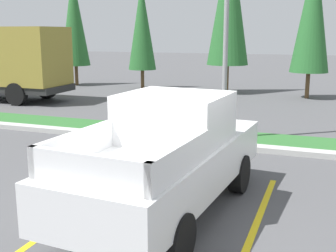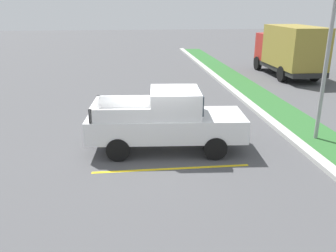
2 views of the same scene
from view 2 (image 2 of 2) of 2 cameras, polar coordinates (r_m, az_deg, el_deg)
name	(u,v)px [view 2 (image 2 of 2)]	position (r m, az deg, el deg)	size (l,w,h in m)	color
ground_plane	(158,152)	(12.05, -1.67, -4.14)	(120.00, 120.00, 0.00)	#4C4C4F
parking_line_near	(162,134)	(13.67, -1.00, -1.24)	(0.12, 4.80, 0.01)	yellow
parking_line_far	(172,169)	(10.83, 0.58, -6.90)	(0.12, 4.80, 0.01)	yellow
curb_strip	(298,143)	(13.36, 20.24, -2.64)	(56.00, 0.40, 0.15)	#B2B2AD
grass_median	(327,143)	(13.89, 24.29, -2.55)	(56.00, 1.80, 0.06)	#2D662D
pickup_truck_main	(168,121)	(11.87, -0.07, 0.88)	(2.29, 5.36, 2.10)	black
cargo_truck_distant	(289,49)	(25.75, 18.98, 11.60)	(6.81, 2.52, 3.40)	black
street_light	(328,25)	(13.32, 24.32, 14.66)	(0.24, 1.49, 7.09)	gray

